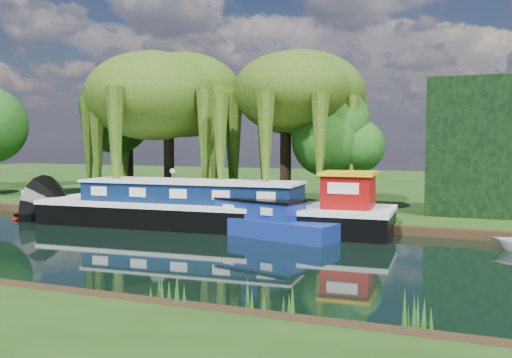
% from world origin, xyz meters
% --- Properties ---
extents(ground, '(120.00, 120.00, 0.00)m').
position_xyz_m(ground, '(0.00, 0.00, 0.00)').
color(ground, black).
extents(far_bank, '(120.00, 52.00, 0.45)m').
position_xyz_m(far_bank, '(0.00, 34.00, 0.23)').
color(far_bank, '#19380F').
rests_on(far_bank, ground).
extents(dutch_barge, '(20.24, 5.56, 4.23)m').
position_xyz_m(dutch_barge, '(5.19, 6.73, 1.05)').
color(dutch_barge, black).
rests_on(dutch_barge, ground).
extents(narrowboat, '(13.86, 5.79, 2.00)m').
position_xyz_m(narrowboat, '(6.09, 6.07, 0.71)').
color(narrowboat, navy).
rests_on(narrowboat, ground).
extents(red_dinghy, '(3.25, 2.33, 0.67)m').
position_xyz_m(red_dinghy, '(-6.03, 5.60, 0.00)').
color(red_dinghy, maroon).
rests_on(red_dinghy, ground).
extents(willow_left, '(8.18, 8.18, 9.80)m').
position_xyz_m(willow_left, '(-0.80, 12.28, 7.57)').
color(willow_left, black).
rests_on(willow_left, far_bank).
extents(willow_right, '(7.56, 7.56, 9.21)m').
position_xyz_m(willow_right, '(7.45, 12.69, 7.17)').
color(willow_right, black).
rests_on(willow_right, far_bank).
extents(tree_far_mid, '(5.15, 5.15, 8.43)m').
position_xyz_m(tree_far_mid, '(-6.14, 15.42, 6.26)').
color(tree_far_mid, black).
rests_on(tree_far_mid, far_bank).
extents(tree_far_right, '(3.91, 3.91, 6.40)m').
position_xyz_m(tree_far_right, '(11.28, 12.94, 4.87)').
color(tree_far_right, black).
rests_on(tree_far_right, far_bank).
extents(conifer_hedge, '(6.00, 3.00, 8.00)m').
position_xyz_m(conifer_hedge, '(19.00, 14.00, 4.45)').
color(conifer_hedge, black).
rests_on(conifer_hedge, far_bank).
extents(lamppost, '(0.36, 0.36, 2.56)m').
position_xyz_m(lamppost, '(0.50, 10.50, 2.42)').
color(lamppost, silver).
rests_on(lamppost, far_bank).
extents(mooring_posts, '(19.16, 0.16, 1.00)m').
position_xyz_m(mooring_posts, '(-0.50, 8.40, 0.95)').
color(mooring_posts, silver).
rests_on(mooring_posts, far_bank).
extents(reeds_near, '(33.70, 1.50, 1.10)m').
position_xyz_m(reeds_near, '(6.87, -7.57, 0.55)').
color(reeds_near, '#1B4C14').
rests_on(reeds_near, ground).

